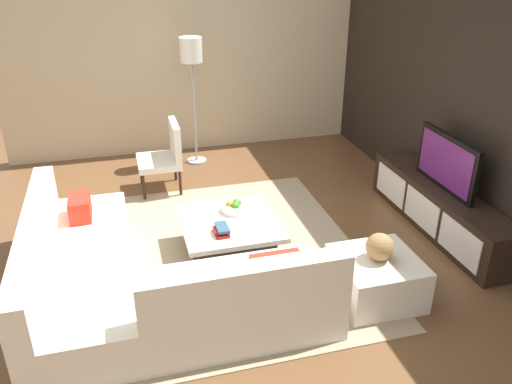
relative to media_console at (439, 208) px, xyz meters
The scene contains 14 objects.
ground_plane 2.41m from the media_console, 90.00° to the right, with size 14.00×14.00×0.00m, color brown.
feature_wall_back 1.19m from the media_console, 90.00° to the left, with size 6.40×0.12×2.80m, color black.
side_wall_left 4.05m from the media_console, 145.54° to the right, with size 0.12×5.20×2.80m, color beige.
area_rug 2.41m from the media_console, 92.39° to the right, with size 3.16×2.74×0.01m, color tan.
media_console is the anchor object (origin of this frame).
television 0.54m from the media_console, 90.00° to the left, with size 0.97×0.06×0.58m.
sectional_couch 3.28m from the media_console, 80.82° to the right, with size 2.38×2.44×0.79m.
coffee_table 2.30m from the media_console, 92.49° to the right, with size 0.96×0.94×0.38m.
accent_chair_near 3.27m from the media_console, 123.57° to the right, with size 0.56×0.52×0.87m.
floor_lamp 3.63m from the media_console, 139.55° to the right, with size 0.30×0.30×1.73m.
ottoman 1.53m from the media_console, 52.73° to the right, with size 0.70×0.70×0.40m, color silver.
fruit_bowl 2.22m from the media_console, 97.25° to the right, with size 0.28×0.28×0.13m.
decorative_ball 1.55m from the media_console, 52.73° to the right, with size 0.24×0.24×0.24m, color #997247.
book_stack 2.43m from the media_console, 87.11° to the right, with size 0.21×0.15×0.08m.
Camera 1 is at (4.28, -0.83, 2.87)m, focal length 36.51 mm.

